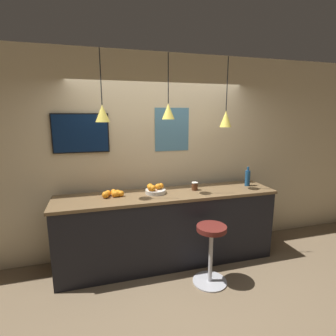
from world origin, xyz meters
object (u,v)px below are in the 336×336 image
Objects in this scene: bar_stool at (211,246)px; juice_bottle at (248,178)px; fruit_bowl at (155,190)px; spread_jar at (195,186)px; mounted_tv at (81,133)px.

bar_stool is 1.27m from juice_bottle.
fruit_bowl is 0.95× the size of juice_bottle.
bar_stool is 0.87m from spread_jar.
fruit_bowl is 1.23m from mounted_tv.
fruit_bowl is 1.42m from juice_bottle.
fruit_bowl reaches higher than spread_jar.
mounted_tv is at bearing 171.70° from juice_bottle.
bar_stool is 1.02m from fruit_bowl.
bar_stool is at bearing -93.16° from spread_jar.
fruit_bowl is 0.38× the size of mounted_tv.
juice_bottle is at bearing -8.30° from mounted_tv.
juice_bottle reaches higher than spread_jar.
mounted_tv is at bearing 167.14° from spread_jar.
fruit_bowl is 0.58m from spread_jar.
juice_bottle is 2.52× the size of spread_jar.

